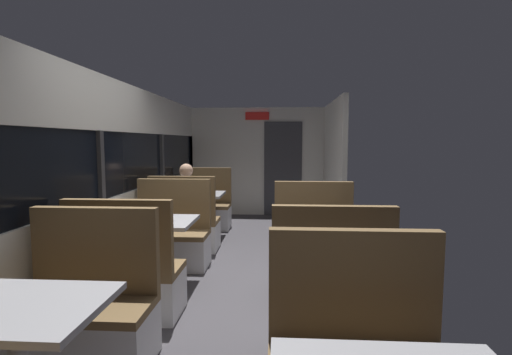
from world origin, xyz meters
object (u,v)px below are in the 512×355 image
(bench_rear_aisle_facing_end, at_px, (330,295))
(dining_table_near_window, at_px, (17,323))
(dining_table_rear_aisle, at_px, (321,236))
(seated_passenger, at_px, (186,213))
(dining_table_far_window, at_px, (196,199))
(bench_rear_aisle_facing_entry, at_px, (314,247))
(bench_far_window_facing_entry, at_px, (204,210))
(bench_far_window_facing_end, at_px, (185,228))
(bench_mid_window_facing_end, at_px, (127,281))
(bench_near_window_facing_entry, at_px, (87,318))
(dining_table_mid_window, at_px, (152,229))
(bench_mid_window_facing_entry, at_px, (171,240))

(bench_rear_aisle_facing_end, bearing_deg, dining_table_near_window, -145.71)
(dining_table_rear_aisle, height_order, seated_passenger, seated_passenger)
(dining_table_far_window, height_order, bench_rear_aisle_facing_entry, bench_rear_aisle_facing_entry)
(dining_table_far_window, height_order, bench_far_window_facing_entry, bench_far_window_facing_entry)
(dining_table_far_window, distance_m, bench_far_window_facing_end, 0.77)
(bench_far_window_facing_entry, distance_m, bench_rear_aisle_facing_end, 4.13)
(bench_rear_aisle_facing_entry, bearing_deg, bench_mid_window_facing_end, -146.19)
(seated_passenger, bearing_deg, bench_far_window_facing_end, -90.00)
(bench_far_window_facing_end, height_order, dining_table_rear_aisle, bench_far_window_facing_end)
(bench_far_window_facing_end, bearing_deg, bench_rear_aisle_facing_end, -52.35)
(bench_near_window_facing_entry, height_order, bench_far_window_facing_entry, same)
(dining_table_rear_aisle, distance_m, bench_rear_aisle_facing_end, 0.77)
(bench_far_window_facing_entry, bearing_deg, bench_mid_window_facing_end, -90.00)
(dining_table_mid_window, distance_m, bench_far_window_facing_entry, 2.84)
(dining_table_rear_aisle, bearing_deg, bench_far_window_facing_end, 137.85)
(bench_near_window_facing_entry, xyz_separation_m, bench_rear_aisle_facing_end, (1.79, 0.52, 0.00))
(bench_far_window_facing_entry, bearing_deg, seated_passenger, -90.00)
(bench_far_window_facing_end, xyz_separation_m, bench_rear_aisle_facing_entry, (1.79, -0.92, 0.00))
(seated_passenger, bearing_deg, bench_rear_aisle_facing_entry, -29.03)
(bench_near_window_facing_entry, bearing_deg, bench_rear_aisle_facing_end, 16.23)
(dining_table_far_window, distance_m, bench_rear_aisle_facing_end, 3.52)
(dining_table_near_window, xyz_separation_m, bench_far_window_facing_end, (0.00, 3.54, -0.31))
(seated_passenger, bearing_deg, dining_table_far_window, 90.00)
(bench_near_window_facing_entry, relative_size, dining_table_mid_window, 1.22)
(bench_near_window_facing_entry, bearing_deg, bench_mid_window_facing_entry, 90.00)
(seated_passenger, bearing_deg, dining_table_mid_window, -90.00)
(bench_far_window_facing_entry, bearing_deg, bench_rear_aisle_facing_end, -64.30)
(bench_mid_window_facing_entry, bearing_deg, dining_table_rear_aisle, -26.68)
(bench_rear_aisle_facing_end, bearing_deg, bench_mid_window_facing_end, 173.62)
(dining_table_near_window, height_order, bench_mid_window_facing_end, bench_mid_window_facing_end)
(bench_mid_window_facing_entry, height_order, dining_table_rear_aisle, bench_mid_window_facing_entry)
(seated_passenger, bearing_deg, bench_mid_window_facing_end, -90.00)
(dining_table_far_window, bearing_deg, bench_rear_aisle_facing_entry, -42.15)
(bench_near_window_facing_entry, xyz_separation_m, bench_far_window_facing_entry, (0.00, 4.24, 0.00))
(dining_table_far_window, height_order, seated_passenger, seated_passenger)
(dining_table_far_window, relative_size, seated_passenger, 0.71)
(bench_near_window_facing_entry, distance_m, bench_far_window_facing_end, 2.84)
(bench_mid_window_facing_entry, height_order, dining_table_far_window, bench_mid_window_facing_entry)
(bench_mid_window_facing_end, relative_size, bench_far_window_facing_entry, 1.00)
(bench_mid_window_facing_entry, relative_size, dining_table_rear_aisle, 1.22)
(bench_far_window_facing_end, bearing_deg, seated_passenger, 90.00)
(bench_far_window_facing_entry, bearing_deg, bench_rear_aisle_facing_entry, -52.35)
(dining_table_near_window, relative_size, bench_mid_window_facing_entry, 0.82)
(bench_mid_window_facing_end, bearing_deg, dining_table_far_window, 90.00)
(bench_mid_window_facing_end, bearing_deg, dining_table_near_window, -90.00)
(bench_mid_window_facing_end, distance_m, dining_table_rear_aisle, 1.88)
(bench_mid_window_facing_end, xyz_separation_m, bench_far_window_facing_end, (0.00, 2.12, 0.00))
(dining_table_mid_window, bearing_deg, dining_table_rear_aisle, -6.38)
(bench_mid_window_facing_entry, relative_size, bench_rear_aisle_facing_entry, 1.00)
(bench_near_window_facing_entry, height_order, bench_mid_window_facing_end, same)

